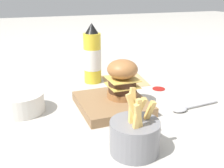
{
  "coord_description": "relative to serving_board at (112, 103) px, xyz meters",
  "views": [
    {
      "loc": [
        -0.73,
        0.33,
        0.34
      ],
      "look_at": [
        -0.05,
        0.07,
        0.08
      ],
      "focal_mm": 42.0,
      "sensor_mm": 36.0,
      "label": 1
    }
  ],
  "objects": [
    {
      "name": "parchment_square",
      "position": [
        0.22,
        -0.14,
        -0.01
      ],
      "size": [
        0.18,
        0.18,
        0.0
      ],
      "color": "tan",
      "rests_on": "ground_plane"
    },
    {
      "name": "side_bowl",
      "position": [
        0.07,
        0.26,
        0.02
      ],
      "size": [
        0.13,
        0.13,
        0.06
      ],
      "color": "silver",
      "rests_on": "ground_plane"
    },
    {
      "name": "spoon",
      "position": [
        -0.1,
        -0.2,
        -0.01
      ],
      "size": [
        0.04,
        0.17,
        0.01
      ],
      "rotation": [
        0.0,
        0.0,
        1.64
      ],
      "color": "#B2B2B7",
      "rests_on": "ground_plane"
    },
    {
      "name": "ketchup_bottle",
      "position": [
        0.25,
        -0.02,
        0.09
      ],
      "size": [
        0.07,
        0.07,
        0.23
      ],
      "color": "yellow",
      "rests_on": "ground_plane"
    },
    {
      "name": "fries_basket",
      "position": [
        -0.23,
        0.04,
        0.03
      ],
      "size": [
        0.11,
        0.11,
        0.14
      ],
      "color": "slate",
      "rests_on": "ground_plane"
    },
    {
      "name": "serving_board",
      "position": [
        0.0,
        0.0,
        0.0
      ],
      "size": [
        0.22,
        0.2,
        0.03
      ],
      "color": "olive",
      "rests_on": "ground_plane"
    },
    {
      "name": "ground_plane",
      "position": [
        0.05,
        -0.07,
        -0.01
      ],
      "size": [
        6.0,
        6.0,
        0.0
      ],
      "primitive_type": "plane",
      "color": "#B7B2A8"
    },
    {
      "name": "burger",
      "position": [
        0.01,
        -0.04,
        0.07
      ],
      "size": [
        0.09,
        0.09,
        0.12
      ],
      "color": "#9E6638",
      "rests_on": "serving_board"
    },
    {
      "name": "ketchup_puddle",
      "position": [
        0.09,
        -0.22,
        -0.01
      ],
      "size": [
        0.05,
        0.05,
        0.0
      ],
      "color": "#9E140F",
      "rests_on": "ground_plane"
    }
  ]
}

